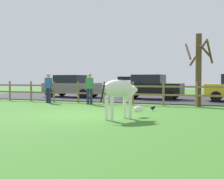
# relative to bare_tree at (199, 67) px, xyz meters

# --- Properties ---
(ground_plane) EXTENTS (60.00, 60.00, 0.00)m
(ground_plane) POSITION_rel_bare_tree_xyz_m (-3.60, -5.20, -1.89)
(ground_plane) COLOR #3D7528
(parking_asphalt) EXTENTS (28.00, 7.40, 0.05)m
(parking_asphalt) POSITION_rel_bare_tree_xyz_m (-3.60, 4.10, -1.86)
(parking_asphalt) COLOR #2D2D33
(parking_asphalt) RESTS_ON ground_plane
(paddock_fence) EXTENTS (21.12, 0.11, 1.20)m
(paddock_fence) POSITION_rel_bare_tree_xyz_m (-4.10, -0.20, -1.21)
(paddock_fence) COLOR olive
(paddock_fence) RESTS_ON ground_plane
(bare_tree) EXTENTS (1.36, 1.23, 3.50)m
(bare_tree) POSITION_rel_bare_tree_xyz_m (0.00, 0.00, 0.00)
(bare_tree) COLOR #513A23
(bare_tree) RESTS_ON ground_plane
(zebra) EXTENTS (1.10, 1.79, 1.41)m
(zebra) POSITION_rel_bare_tree_xyz_m (-1.79, -5.81, -0.96)
(zebra) COLOR white
(zebra) RESTS_ON ground_plane
(crow_on_grass) EXTENTS (0.22, 0.10, 0.20)m
(crow_on_grass) POSITION_rel_bare_tree_xyz_m (-1.50, -2.82, -1.76)
(crow_on_grass) COLOR black
(crow_on_grass) RESTS_ON ground_plane
(parked_car_black) EXTENTS (4.02, 1.91, 1.56)m
(parked_car_black) POSITION_rel_bare_tree_xyz_m (-3.47, 3.80, -1.04)
(parked_car_black) COLOR black
(parked_car_black) RESTS_ON parking_asphalt
(parked_car_grey) EXTENTS (4.01, 1.89, 1.56)m
(parked_car_grey) POSITION_rel_bare_tree_xyz_m (-9.22, 3.67, -1.04)
(parked_car_grey) COLOR slate
(parked_car_grey) RESTS_ON parking_asphalt
(visitor_left_of_tree) EXTENTS (0.37, 0.24, 1.64)m
(visitor_left_of_tree) POSITION_rel_bare_tree_xyz_m (-7.96, -0.98, -0.98)
(visitor_left_of_tree) COLOR #232847
(visitor_left_of_tree) RESTS_ON ground_plane
(visitor_right_of_tree) EXTENTS (0.40, 0.30, 1.64)m
(visitor_right_of_tree) POSITION_rel_bare_tree_xyz_m (-5.42, -0.95, -0.98)
(visitor_right_of_tree) COLOR #232847
(visitor_right_of_tree) RESTS_ON ground_plane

